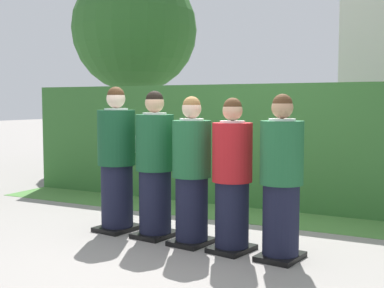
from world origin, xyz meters
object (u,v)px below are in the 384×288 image
(student_front_row_2, at_px, (192,175))
(student_in_red_blazer, at_px, (232,179))
(student_front_row_0, at_px, (117,163))
(student_front_row_4, at_px, (281,182))
(student_front_row_1, at_px, (155,168))

(student_front_row_2, bearing_deg, student_in_red_blazer, -5.08)
(student_front_row_0, bearing_deg, student_front_row_2, -6.44)
(student_front_row_2, xyz_separation_m, student_front_row_4, (0.98, -0.07, 0.01))
(student_front_row_1, height_order, student_in_red_blazer, student_front_row_1)
(student_front_row_0, height_order, student_front_row_1, student_front_row_0)
(student_front_row_0, height_order, student_front_row_2, student_front_row_0)
(student_in_red_blazer, bearing_deg, student_front_row_0, 173.98)
(student_front_row_0, relative_size, student_front_row_1, 1.03)
(student_front_row_1, bearing_deg, student_front_row_2, -9.22)
(student_front_row_2, bearing_deg, student_front_row_1, 170.78)
(student_front_row_2, relative_size, student_front_row_4, 0.99)
(student_in_red_blazer, bearing_deg, student_front_row_1, 172.79)
(student_front_row_0, bearing_deg, student_in_red_blazer, -6.02)
(student_front_row_0, xyz_separation_m, student_front_row_1, (0.54, -0.04, -0.03))
(student_front_row_4, bearing_deg, student_front_row_1, 174.17)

